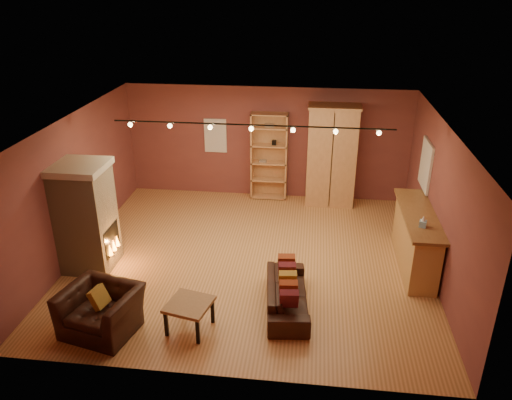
# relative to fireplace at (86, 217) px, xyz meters

# --- Properties ---
(floor) EXTENTS (7.00, 7.00, 0.00)m
(floor) POSITION_rel_fireplace_xyz_m (3.04, 0.60, -1.06)
(floor) COLOR #A96F3C
(floor) RESTS_ON ground
(ceiling) EXTENTS (7.00, 7.00, 0.00)m
(ceiling) POSITION_rel_fireplace_xyz_m (3.04, 0.60, 1.74)
(ceiling) COLOR brown
(ceiling) RESTS_ON back_wall
(back_wall) EXTENTS (7.00, 0.02, 2.80)m
(back_wall) POSITION_rel_fireplace_xyz_m (3.04, 3.85, 0.34)
(back_wall) COLOR brown
(back_wall) RESTS_ON floor
(left_wall) EXTENTS (0.02, 6.50, 2.80)m
(left_wall) POSITION_rel_fireplace_xyz_m (-0.46, 0.60, 0.34)
(left_wall) COLOR brown
(left_wall) RESTS_ON floor
(right_wall) EXTENTS (0.02, 6.50, 2.80)m
(right_wall) POSITION_rel_fireplace_xyz_m (6.54, 0.60, 0.34)
(right_wall) COLOR brown
(right_wall) RESTS_ON floor
(fireplace) EXTENTS (1.01, 0.98, 2.12)m
(fireplace) POSITION_rel_fireplace_xyz_m (0.00, 0.00, 0.00)
(fireplace) COLOR tan
(fireplace) RESTS_ON floor
(back_window) EXTENTS (0.56, 0.04, 0.86)m
(back_window) POSITION_rel_fireplace_xyz_m (1.74, 3.83, 0.49)
(back_window) COLOR silver
(back_window) RESTS_ON back_wall
(bookcase) EXTENTS (0.90, 0.35, 2.20)m
(bookcase) POSITION_rel_fireplace_xyz_m (3.11, 3.73, 0.06)
(bookcase) COLOR tan
(bookcase) RESTS_ON floor
(armoire) EXTENTS (1.22, 0.69, 2.48)m
(armoire) POSITION_rel_fireplace_xyz_m (4.64, 3.53, 0.19)
(armoire) COLOR tan
(armoire) RESTS_ON floor
(bar_counter) EXTENTS (0.63, 2.35, 1.13)m
(bar_counter) POSITION_rel_fireplace_xyz_m (6.24, 0.78, -0.49)
(bar_counter) COLOR tan
(bar_counter) RESTS_ON floor
(tissue_box) EXTENTS (0.16, 0.16, 0.23)m
(tissue_box) POSITION_rel_fireplace_xyz_m (6.19, 0.20, 0.16)
(tissue_box) COLOR #89BEDB
(tissue_box) RESTS_ON bar_counter
(right_window) EXTENTS (0.05, 0.90, 1.00)m
(right_window) POSITION_rel_fireplace_xyz_m (6.51, 2.00, 0.59)
(right_window) COLOR silver
(right_window) RESTS_ON right_wall
(loveseat) EXTENTS (0.68, 1.78, 0.74)m
(loveseat) POSITION_rel_fireplace_xyz_m (3.87, -0.90, -0.70)
(loveseat) COLOR black
(loveseat) RESTS_ON floor
(armchair) EXTENTS (1.28, 0.98, 0.99)m
(armchair) POSITION_rel_fireplace_xyz_m (0.97, -1.85, -0.56)
(armchair) COLOR black
(armchair) RESTS_ON floor
(coffee_table) EXTENTS (0.79, 0.79, 0.50)m
(coffee_table) POSITION_rel_fireplace_xyz_m (2.36, -1.67, -0.63)
(coffee_table) COLOR brown
(coffee_table) RESTS_ON floor
(track_rail) EXTENTS (5.20, 0.09, 0.13)m
(track_rail) POSITION_rel_fireplace_xyz_m (3.04, 0.80, 1.62)
(track_rail) COLOR black
(track_rail) RESTS_ON ceiling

